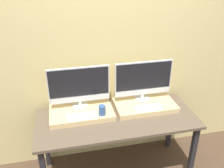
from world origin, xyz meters
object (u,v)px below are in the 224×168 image
at_px(monitor_left, 79,86).
at_px(keyboard_right, 149,108).
at_px(monitor_right, 143,80).
at_px(keyboard_left, 83,116).
at_px(mug, 102,110).

xyz_separation_m(monitor_left, keyboard_right, (0.70, -0.22, -0.24)).
distance_m(monitor_right, keyboard_right, 0.32).
bearing_deg(keyboard_left, monitor_right, 17.09).
distance_m(monitor_left, keyboard_left, 0.32).
height_order(monitor_left, mug, monitor_left).
height_order(keyboard_left, monitor_right, monitor_right).
relative_size(mug, monitor_right, 0.16).
relative_size(monitor_left, mug, 6.15).
bearing_deg(mug, keyboard_right, 0.00).
bearing_deg(monitor_right, keyboard_left, -162.91).
relative_size(monitor_left, keyboard_right, 2.16).
xyz_separation_m(keyboard_left, mug, (0.20, -0.00, 0.04)).
bearing_deg(monitor_right, mug, -156.77).
bearing_deg(keyboard_right, keyboard_left, 180.00).
relative_size(keyboard_left, mug, 2.85).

